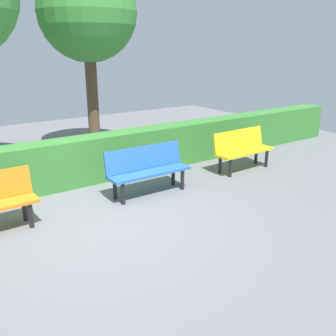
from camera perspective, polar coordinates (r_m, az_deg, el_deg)
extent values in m
plane|color=slate|center=(5.98, -9.56, -8.06)|extent=(17.43, 17.43, 0.00)
cube|color=yellow|center=(8.37, 11.40, 2.44)|extent=(1.46, 0.46, 0.05)
cube|color=yellow|center=(8.44, 10.54, 4.26)|extent=(1.45, 0.17, 0.42)
cylinder|color=black|center=(8.77, 14.55, 1.41)|extent=(0.07, 0.07, 0.39)
cylinder|color=black|center=(8.95, 13.07, 1.85)|extent=(0.07, 0.07, 0.39)
cylinder|color=black|center=(7.93, 9.32, 0.03)|extent=(0.07, 0.07, 0.39)
cylinder|color=black|center=(8.13, 7.81, 0.55)|extent=(0.07, 0.07, 0.39)
cube|color=blue|center=(6.86, -2.78, -0.67)|extent=(1.56, 0.43, 0.05)
cube|color=blue|center=(6.94, -3.64, 1.58)|extent=(1.56, 0.13, 0.42)
cylinder|color=black|center=(7.15, 2.18, -1.74)|extent=(0.07, 0.07, 0.39)
cylinder|color=black|center=(7.38, 0.78, -1.10)|extent=(0.07, 0.07, 0.39)
cylinder|color=black|center=(6.52, -6.77, -3.84)|extent=(0.07, 0.07, 0.39)
cylinder|color=black|center=(6.77, -7.97, -3.06)|extent=(0.07, 0.07, 0.39)
cylinder|color=black|center=(6.03, -19.88, -6.70)|extent=(0.07, 0.07, 0.39)
cylinder|color=black|center=(6.29, -20.72, -5.74)|extent=(0.07, 0.07, 0.39)
cube|color=#387F33|center=(7.87, -8.23, 1.92)|extent=(13.43, 0.53, 0.91)
cylinder|color=brown|center=(9.84, -11.24, 10.16)|extent=(0.28, 0.28, 2.66)
sphere|color=#3D8C38|center=(9.79, -12.01, 22.00)|extent=(2.33, 2.33, 2.33)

